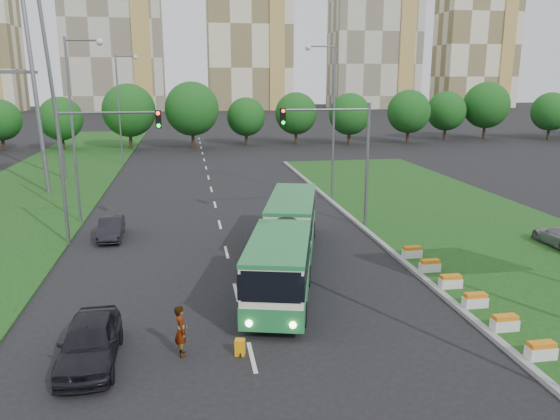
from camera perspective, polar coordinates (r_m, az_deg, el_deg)
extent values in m
plane|color=black|center=(25.55, 2.20, -8.19)|extent=(360.00, 360.00, 0.00)
cube|color=#173F12|center=(37.21, 19.54, -1.84)|extent=(14.00, 60.00, 0.15)
cube|color=gray|center=(34.39, 9.35, -2.43)|extent=(0.30, 60.00, 0.18)
cube|color=#173F12|center=(50.83, -24.40, 1.69)|extent=(12.00, 110.00, 0.10)
cylinder|color=slate|center=(35.52, 9.09, 4.56)|extent=(0.20, 0.20, 8.00)
cylinder|color=slate|center=(34.35, 4.89, 10.42)|extent=(5.50, 0.14, 0.14)
cube|color=black|center=(33.79, 0.30, 9.74)|extent=(0.32, 0.32, 1.00)
cylinder|color=slate|center=(33.42, -21.77, 3.19)|extent=(0.20, 0.20, 8.00)
cylinder|color=slate|center=(32.55, -17.53, 9.67)|extent=(5.50, 0.14, 0.14)
cube|color=black|center=(32.32, -12.59, 9.24)|extent=(0.32, 0.32, 1.00)
cube|color=beige|center=(175.14, -17.13, 18.45)|extent=(28.00, 15.00, 52.00)
cube|color=beige|center=(175.04, -3.28, 18.67)|extent=(25.00, 15.00, 50.00)
cube|color=beige|center=(183.82, 9.85, 17.79)|extent=(27.00, 15.00, 47.00)
cube|color=beige|center=(197.80, 19.80, 15.89)|extent=(24.00, 14.00, 40.00)
cube|color=silver|center=(23.12, 2.33, -6.17)|extent=(2.38, 6.56, 2.57)
cube|color=silver|center=(31.04, -0.89, -0.98)|extent=(2.38, 7.99, 2.57)
cylinder|color=black|center=(26.72, 0.62, -3.51)|extent=(2.38, 1.19, 2.38)
cube|color=#20723A|center=(23.43, 2.31, -8.14)|extent=(2.45, 6.61, 0.90)
cube|color=#20723A|center=(31.27, -0.88, -2.50)|extent=(2.45, 8.04, 0.90)
cube|color=black|center=(22.98, 2.34, -5.16)|extent=(2.45, 6.61, 1.00)
cube|color=black|center=(30.94, -0.89, -0.21)|extent=(2.45, 8.04, 1.00)
imported|color=black|center=(20.08, -19.26, -12.85)|extent=(1.93, 4.68, 1.58)
imported|color=black|center=(34.58, -17.24, -1.84)|extent=(1.47, 3.92, 1.28)
imported|color=gray|center=(19.76, -10.30, -12.31)|extent=(0.53, 0.73, 1.84)
cube|color=orange|center=(19.79, -4.21, -14.11)|extent=(0.34, 0.29, 0.58)
cylinder|color=black|center=(19.76, -4.15, -14.88)|extent=(0.04, 0.14, 0.14)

